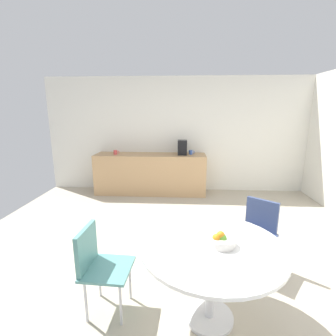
# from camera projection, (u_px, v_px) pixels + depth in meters

# --- Properties ---
(ground_plane) EXTENTS (6.00, 6.00, 0.00)m
(ground_plane) POSITION_uv_depth(u_px,v_px,m) (170.00, 262.00, 3.06)
(ground_plane) COLOR #B2A893
(wall_back) EXTENTS (6.00, 0.10, 2.60)m
(wall_back) POSITION_uv_depth(u_px,v_px,m) (176.00, 135.00, 5.68)
(wall_back) COLOR white
(wall_back) RESTS_ON ground_plane
(counter_block) EXTENTS (2.47, 0.60, 0.90)m
(counter_block) POSITION_uv_depth(u_px,v_px,m) (151.00, 174.00, 5.56)
(counter_block) COLOR tan
(counter_block) RESTS_ON ground_plane
(round_table) EXTENTS (1.22, 1.22, 0.75)m
(round_table) POSITION_uv_depth(u_px,v_px,m) (212.00, 257.00, 2.09)
(round_table) COLOR silver
(round_table) RESTS_ON ground_plane
(chair_teal) EXTENTS (0.44, 0.44, 0.83)m
(chair_teal) POSITION_uv_depth(u_px,v_px,m) (97.00, 260.00, 2.22)
(chair_teal) COLOR silver
(chair_teal) RESTS_ON ground_plane
(chair_navy) EXTENTS (0.59, 0.59, 0.83)m
(chair_navy) POSITION_uv_depth(u_px,v_px,m) (258.00, 227.00, 2.86)
(chair_navy) COLOR silver
(chair_navy) RESTS_ON ground_plane
(fruit_bowl) EXTENTS (0.23, 0.23, 0.13)m
(fruit_bowl) POSITION_uv_depth(u_px,v_px,m) (221.00, 240.00, 2.04)
(fruit_bowl) COLOR silver
(fruit_bowl) RESTS_ON round_table
(mug_white) EXTENTS (0.13, 0.08, 0.09)m
(mug_white) POSITION_uv_depth(u_px,v_px,m) (191.00, 152.00, 5.44)
(mug_white) COLOR #3F66BF
(mug_white) RESTS_ON counter_block
(mug_green) EXTENTS (0.13, 0.08, 0.09)m
(mug_green) POSITION_uv_depth(u_px,v_px,m) (116.00, 152.00, 5.44)
(mug_green) COLOR #D84C4C
(mug_green) RESTS_ON counter_block
(coffee_maker) EXTENTS (0.20, 0.24, 0.32)m
(coffee_maker) POSITION_uv_depth(u_px,v_px,m) (182.00, 147.00, 5.38)
(coffee_maker) COLOR black
(coffee_maker) RESTS_ON counter_block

